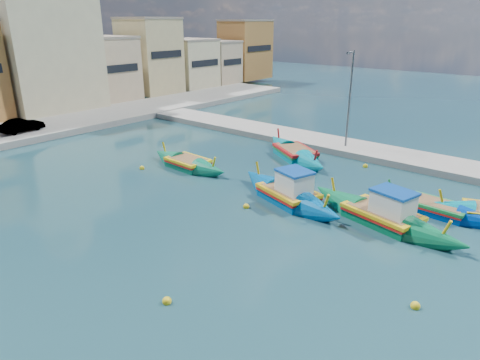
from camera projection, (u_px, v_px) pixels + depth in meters
ground at (286, 264)px, 18.93m from camera, size 160.00×160.00×0.00m
east_quay at (422, 162)px, 31.80m from camera, size 4.00×70.00×0.50m
north_townhouses at (16, 71)px, 45.54m from camera, size 83.20×7.87×10.19m
church_block at (38, 37)px, 47.11m from camera, size 10.00×10.00×19.10m
quay_street_lamp at (349, 99)px, 33.55m from camera, size 1.18×0.16×8.00m
luzzu_turquoise_cabin at (383, 217)px, 22.66m from camera, size 4.28×9.88×3.10m
luzzu_blue_cabin at (289, 195)px, 25.40m from camera, size 4.77×9.17×3.16m
luzzu_cyan_mid at (295, 154)px, 33.51m from camera, size 6.72×9.04×2.74m
luzzu_green at (188, 164)px, 31.25m from camera, size 2.34×7.78×2.42m
luzzu_blue_south at (436, 209)px, 23.87m from camera, size 2.29×7.95×2.27m
mooring_buoys at (217, 216)px, 23.42m from camera, size 23.42×21.09×0.36m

